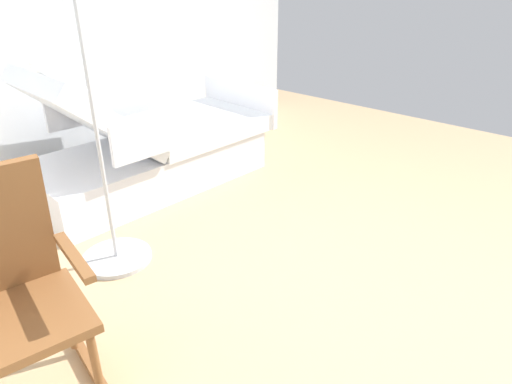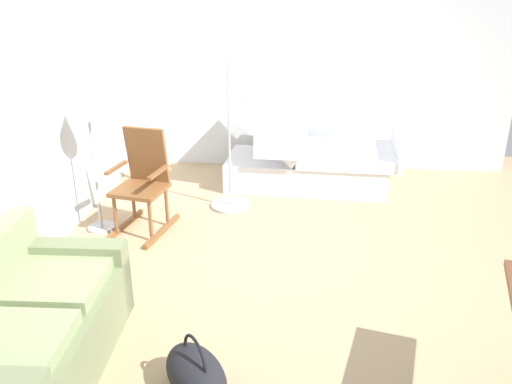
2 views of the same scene
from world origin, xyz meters
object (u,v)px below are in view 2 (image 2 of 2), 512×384
Objects in this scene: hospital_bed at (308,161)px; floor_lamp at (88,113)px; couch at (27,335)px; duffel_bag at (196,374)px; iv_pole at (230,186)px; rocking_chair at (143,182)px.

floor_lamp is at bearing 124.16° from hospital_bed.
hospital_bed is at bearing -55.84° from floor_lamp.
duffel_bag is (-0.09, -1.11, -0.15)m from couch.
duffel_bag is at bearing -176.51° from iv_pole.
rocking_chair is (2.21, -0.13, 0.20)m from couch.
hospital_bed is 2.01× the size of rocking_chair.
rocking_chair is (-1.36, 1.66, 0.19)m from hospital_bed.
rocking_chair reaches higher than duffel_bag.
iv_pole is (0.62, -0.80, -0.25)m from rocking_chair.
iv_pole is at bearing 130.69° from hospital_bed.
couch is 1.10× the size of floor_lamp.
couch is 2.22m from rocking_chair.
couch is at bearing 153.29° from hospital_bed.
floor_lamp is at bearing 32.76° from duffel_bag.
couch is at bearing -171.47° from floor_lamp.
hospital_bed is 3.73m from duffel_bag.
hospital_bed is 1.14m from iv_pole.
iv_pole reaches higher than duffel_bag.
rocking_chair is at bearing -80.57° from floor_lamp.
hospital_bed is 4.00m from couch.
couch is at bearing 85.34° from duffel_bag.
couch is 2.98m from iv_pole.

